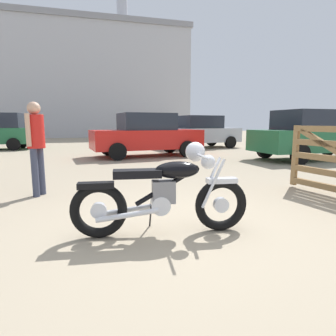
{
  "coord_description": "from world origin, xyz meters",
  "views": [
    {
      "loc": [
        -1.1,
        -3.23,
        1.3
      ],
      "look_at": [
        -0.08,
        0.35,
        0.71
      ],
      "focal_mm": 30.54,
      "sensor_mm": 36.0,
      "label": 1
    }
  ],
  "objects_px": {
    "blue_hatchback_right": "(320,133)",
    "pale_sedan_back": "(200,132)",
    "white_estate_far": "(146,135)",
    "vintage_motorcycle": "(166,192)",
    "bystander": "(36,139)"
  },
  "relations": [
    {
      "from": "white_estate_far",
      "to": "pale_sedan_back",
      "type": "relative_size",
      "value": 0.99
    },
    {
      "from": "vintage_motorcycle",
      "to": "blue_hatchback_right",
      "type": "relative_size",
      "value": 0.44
    },
    {
      "from": "pale_sedan_back",
      "to": "blue_hatchback_right",
      "type": "relative_size",
      "value": 0.93
    },
    {
      "from": "white_estate_far",
      "to": "blue_hatchback_right",
      "type": "bearing_deg",
      "value": -31.05
    },
    {
      "from": "bystander",
      "to": "white_estate_far",
      "type": "distance_m",
      "value": 6.37
    },
    {
      "from": "vintage_motorcycle",
      "to": "bystander",
      "type": "height_order",
      "value": "bystander"
    },
    {
      "from": "vintage_motorcycle",
      "to": "blue_hatchback_right",
      "type": "distance_m",
      "value": 8.92
    },
    {
      "from": "blue_hatchback_right",
      "to": "vintage_motorcycle",
      "type": "bearing_deg",
      "value": 34.24
    },
    {
      "from": "blue_hatchback_right",
      "to": "pale_sedan_back",
      "type": "bearing_deg",
      "value": -69.25
    },
    {
      "from": "white_estate_far",
      "to": "blue_hatchback_right",
      "type": "xyz_separation_m",
      "value": [
        5.78,
        -2.63,
        0.1
      ]
    },
    {
      "from": "vintage_motorcycle",
      "to": "white_estate_far",
      "type": "height_order",
      "value": "white_estate_far"
    },
    {
      "from": "pale_sedan_back",
      "to": "blue_hatchback_right",
      "type": "bearing_deg",
      "value": 103.36
    },
    {
      "from": "pale_sedan_back",
      "to": "blue_hatchback_right",
      "type": "xyz_separation_m",
      "value": [
        2.34,
        -5.59,
        0.1
      ]
    },
    {
      "from": "vintage_motorcycle",
      "to": "white_estate_far",
      "type": "relative_size",
      "value": 0.48
    },
    {
      "from": "white_estate_far",
      "to": "bystander",
      "type": "bearing_deg",
      "value": -126.07
    }
  ]
}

